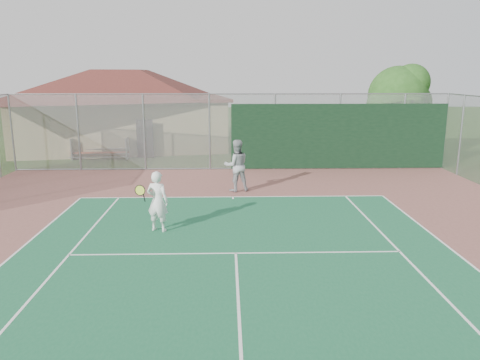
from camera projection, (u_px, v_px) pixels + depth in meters
name	position (u px, v px, depth m)	size (l,w,h in m)	color
back_fence	(277.00, 134.00, 21.62)	(20.08, 0.11, 3.53)	gray
clubhouse	(123.00, 101.00, 28.18)	(14.01, 10.55, 5.51)	tan
bleachers	(102.00, 147.00, 25.00)	(3.04, 1.94, 1.11)	#A74426
tree	(399.00, 98.00, 23.54)	(3.50, 3.32, 4.89)	#382814
player_white_front	(157.00, 202.00, 13.10)	(0.95, 0.65, 1.73)	white
player_grey_back	(236.00, 166.00, 17.65)	(1.10, 0.95, 1.96)	#9B9D9F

